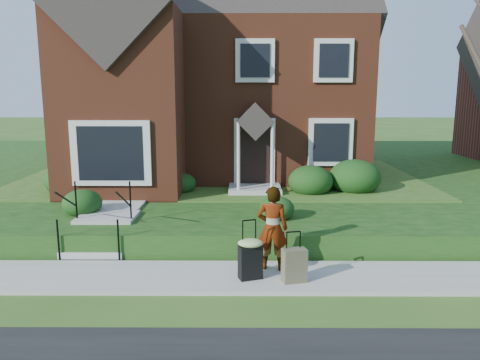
{
  "coord_description": "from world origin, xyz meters",
  "views": [
    {
      "loc": [
        0.83,
        -8.78,
        3.66
      ],
      "look_at": [
        0.76,
        2.0,
        1.63
      ],
      "focal_mm": 35.0,
      "sensor_mm": 36.0,
      "label": 1
    }
  ],
  "objects_px": {
    "suitcase_olive": "(294,265)",
    "front_steps": "(102,229)",
    "woman": "(272,228)",
    "suitcase_black": "(250,256)"
  },
  "relations": [
    {
      "from": "suitcase_olive",
      "to": "front_steps",
      "type": "bearing_deg",
      "value": 139.31
    },
    {
      "from": "woman",
      "to": "suitcase_black",
      "type": "xyz_separation_m",
      "value": [
        -0.45,
        -0.5,
        -0.41
      ]
    },
    {
      "from": "suitcase_black",
      "to": "suitcase_olive",
      "type": "relative_size",
      "value": 1.19
    },
    {
      "from": "front_steps",
      "to": "suitcase_olive",
      "type": "relative_size",
      "value": 2.06
    },
    {
      "from": "suitcase_black",
      "to": "suitcase_olive",
      "type": "distance_m",
      "value": 0.86
    },
    {
      "from": "front_steps",
      "to": "suitcase_black",
      "type": "xyz_separation_m",
      "value": [
        3.48,
        -2.02,
        0.06
      ]
    },
    {
      "from": "woman",
      "to": "suitcase_olive",
      "type": "relative_size",
      "value": 1.77
    },
    {
      "from": "front_steps",
      "to": "woman",
      "type": "bearing_deg",
      "value": -21.11
    },
    {
      "from": "woman",
      "to": "suitcase_olive",
      "type": "distance_m",
      "value": 0.92
    },
    {
      "from": "woman",
      "to": "suitcase_black",
      "type": "height_order",
      "value": "woman"
    }
  ]
}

